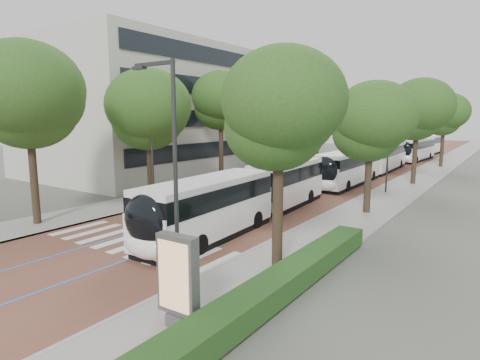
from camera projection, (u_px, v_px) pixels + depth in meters
name	position (u px, v px, depth m)	size (l,w,h in m)	color
ground	(120.00, 248.00, 19.63)	(160.00, 160.00, 0.00)	#51544C
road	(370.00, 166.00, 52.06)	(11.00, 140.00, 0.02)	brown
sidewalk_left	(317.00, 162.00, 56.28)	(4.00, 140.00, 0.12)	gray
sidewalk_right	(433.00, 170.00, 47.82)	(4.00, 140.00, 0.12)	gray
kerb_left	(329.00, 163.00, 55.21)	(0.20, 140.00, 0.14)	gray
kerb_right	(416.00, 169.00, 48.90)	(0.20, 140.00, 0.14)	gray
zebra_crossing	(138.00, 243.00, 20.32)	(10.55, 3.60, 0.01)	silver
lane_line_left	(358.00, 165.00, 52.96)	(0.12, 126.00, 0.01)	blue
lane_line_right	(383.00, 167.00, 51.16)	(0.12, 126.00, 0.01)	blue
office_building	(195.00, 112.00, 52.22)	(18.11, 40.00, 14.00)	#A2A196
hedge	(283.00, 281.00, 14.42)	(1.20, 14.00, 0.80)	#1C4317
streetlight_near	(171.00, 166.00, 12.71)	(1.82, 0.20, 8.00)	#2C2C2E
streetlight_far	(387.00, 136.00, 32.98)	(1.82, 0.20, 8.00)	#2C2C2E
lamp_post_left	(152.00, 148.00, 28.91)	(0.14, 0.14, 8.00)	#2C2C2E
trees_left	(248.00, 108.00, 40.97)	(6.39, 60.90, 10.07)	black
trees_right	(407.00, 117.00, 33.53)	(5.90, 47.13, 9.29)	black
lead_bus	(246.00, 196.00, 24.18)	(3.46, 18.50, 3.20)	black
bus_queued_0	(347.00, 168.00, 37.46)	(2.62, 12.42, 3.20)	white
bus_queued_1	(383.00, 157.00, 47.41)	(2.85, 12.46, 3.20)	white
bus_queued_2	(414.00, 150.00, 58.04)	(3.21, 12.52, 3.20)	white
bus_queued_3	(428.00, 145.00, 67.84)	(3.22, 12.52, 3.20)	white
ad_panel	(178.00, 279.00, 11.90)	(1.38, 0.54, 2.84)	#59595B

